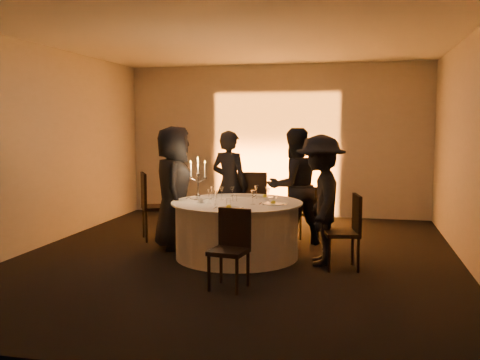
% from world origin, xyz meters
% --- Properties ---
extents(floor, '(7.00, 7.00, 0.00)m').
position_xyz_m(floor, '(0.00, 0.00, 0.00)').
color(floor, black).
rests_on(floor, ground).
extents(ceiling, '(7.00, 7.00, 0.00)m').
position_xyz_m(ceiling, '(0.00, 0.00, 3.00)').
color(ceiling, silver).
rests_on(ceiling, wall_back).
extents(wall_back, '(7.00, 0.00, 7.00)m').
position_xyz_m(wall_back, '(0.00, 3.50, 1.50)').
color(wall_back, '#B5B1A8').
rests_on(wall_back, floor).
extents(wall_front, '(7.00, 0.00, 7.00)m').
position_xyz_m(wall_front, '(0.00, -3.50, 1.50)').
color(wall_front, '#B5B1A8').
rests_on(wall_front, floor).
extents(wall_left, '(0.00, 7.00, 7.00)m').
position_xyz_m(wall_left, '(-3.00, 0.00, 1.50)').
color(wall_left, '#B5B1A8').
rests_on(wall_left, floor).
extents(wall_right, '(0.00, 7.00, 7.00)m').
position_xyz_m(wall_right, '(3.00, 0.00, 1.50)').
color(wall_right, '#B5B1A8').
rests_on(wall_right, floor).
extents(uplighter_fixture, '(0.25, 0.12, 0.10)m').
position_xyz_m(uplighter_fixture, '(0.00, 3.20, 0.05)').
color(uplighter_fixture, black).
rests_on(uplighter_fixture, floor).
extents(banquet_table, '(1.80, 1.80, 0.77)m').
position_xyz_m(banquet_table, '(0.00, 0.00, 0.38)').
color(banquet_table, black).
rests_on(banquet_table, floor).
extents(chair_left, '(0.64, 0.64, 1.07)m').
position_xyz_m(chair_left, '(-1.56, 0.80, 0.61)').
color(chair_left, black).
rests_on(chair_left, floor).
extents(chair_back_left, '(0.48, 0.48, 1.07)m').
position_xyz_m(chair_back_left, '(-0.02, 1.30, 0.61)').
color(chair_back_left, black).
rests_on(chair_back_left, floor).
extents(chair_back_right, '(0.54, 0.54, 0.88)m').
position_xyz_m(chair_back_right, '(1.02, 1.18, 0.49)').
color(chair_back_right, black).
rests_on(chair_back_right, floor).
extents(chair_right, '(0.49, 0.49, 0.95)m').
position_xyz_m(chair_right, '(1.50, -0.29, 0.53)').
color(chair_right, black).
rests_on(chair_right, floor).
extents(chair_front, '(0.44, 0.45, 0.88)m').
position_xyz_m(chair_front, '(0.24, -1.35, 0.49)').
color(chair_front, black).
rests_on(chair_front, floor).
extents(guest_left, '(0.80, 1.01, 1.80)m').
position_xyz_m(guest_left, '(-1.01, 0.30, 0.90)').
color(guest_left, black).
rests_on(guest_left, floor).
extents(guest_back_left, '(0.73, 0.59, 1.73)m').
position_xyz_m(guest_back_left, '(-0.39, 1.17, 0.86)').
color(guest_back_left, black).
rests_on(guest_back_left, floor).
extents(guest_back_right, '(1.09, 1.05, 1.77)m').
position_xyz_m(guest_back_right, '(0.67, 0.94, 0.89)').
color(guest_back_right, black).
rests_on(guest_back_right, floor).
extents(guest_right, '(0.74, 1.16, 1.70)m').
position_xyz_m(guest_right, '(1.14, -0.12, 0.85)').
color(guest_right, black).
rests_on(guest_right, floor).
extents(plate_left, '(0.36, 0.27, 0.01)m').
position_xyz_m(plate_left, '(-0.59, 0.18, 0.78)').
color(plate_left, white).
rests_on(plate_left, banquet_table).
extents(plate_back_left, '(0.36, 0.29, 0.01)m').
position_xyz_m(plate_back_left, '(-0.03, 0.56, 0.78)').
color(plate_back_left, white).
rests_on(plate_back_left, banquet_table).
extents(plate_back_right, '(0.35, 0.25, 0.08)m').
position_xyz_m(plate_back_right, '(0.31, 0.46, 0.79)').
color(plate_back_right, white).
rests_on(plate_back_right, banquet_table).
extents(plate_right, '(0.36, 0.29, 0.08)m').
position_xyz_m(plate_right, '(0.52, -0.12, 0.79)').
color(plate_right, white).
rests_on(plate_right, banquet_table).
extents(plate_front, '(0.36, 0.27, 0.08)m').
position_xyz_m(plate_front, '(0.03, -0.60, 0.79)').
color(plate_front, white).
rests_on(plate_front, banquet_table).
extents(coffee_cup, '(0.11, 0.11, 0.07)m').
position_xyz_m(coffee_cup, '(-0.46, -0.19, 0.80)').
color(coffee_cup, white).
rests_on(coffee_cup, banquet_table).
extents(candelabra, '(0.26, 0.12, 0.61)m').
position_xyz_m(candelabra, '(-0.55, -0.01, 0.98)').
color(candelabra, silver).
rests_on(candelabra, banquet_table).
extents(wine_glass_a, '(0.07, 0.07, 0.19)m').
position_xyz_m(wine_glass_a, '(-0.22, -0.29, 0.91)').
color(wine_glass_a, white).
rests_on(wine_glass_a, banquet_table).
extents(wine_glass_b, '(0.07, 0.07, 0.19)m').
position_xyz_m(wine_glass_b, '(0.26, -0.20, 0.91)').
color(wine_glass_b, white).
rests_on(wine_glass_b, banquet_table).
extents(wine_glass_c, '(0.07, 0.07, 0.19)m').
position_xyz_m(wine_glass_c, '(0.20, 0.37, 0.91)').
color(wine_glass_c, white).
rests_on(wine_glass_c, banquet_table).
extents(wine_glass_d, '(0.07, 0.07, 0.19)m').
position_xyz_m(wine_glass_d, '(-0.24, 0.12, 0.91)').
color(wine_glass_d, white).
rests_on(wine_glass_d, banquet_table).
extents(wine_glass_e, '(0.07, 0.07, 0.19)m').
position_xyz_m(wine_glass_e, '(0.41, 0.11, 0.91)').
color(wine_glass_e, white).
rests_on(wine_glass_e, banquet_table).
extents(wine_glass_f, '(0.07, 0.07, 0.19)m').
position_xyz_m(wine_glass_f, '(-0.33, -0.24, 0.91)').
color(wine_glass_f, white).
rests_on(wine_glass_f, banquet_table).
extents(wine_glass_g, '(0.07, 0.07, 0.19)m').
position_xyz_m(wine_glass_g, '(0.37, 0.27, 0.91)').
color(wine_glass_g, white).
rests_on(wine_glass_g, banquet_table).
extents(wine_glass_h, '(0.07, 0.07, 0.19)m').
position_xyz_m(wine_glass_h, '(-0.10, 0.13, 0.91)').
color(wine_glass_h, white).
rests_on(wine_glass_h, banquet_table).
extents(wine_glass_i, '(0.07, 0.07, 0.19)m').
position_xyz_m(wine_glass_i, '(-0.39, 0.11, 0.91)').
color(wine_glass_i, white).
rests_on(wine_glass_i, banquet_table).
extents(tumbler_a, '(0.07, 0.07, 0.09)m').
position_xyz_m(tumbler_a, '(-0.38, 0.26, 0.82)').
color(tumbler_a, white).
rests_on(tumbler_a, banquet_table).
extents(tumbler_b, '(0.07, 0.07, 0.09)m').
position_xyz_m(tumbler_b, '(-0.04, 0.03, 0.82)').
color(tumbler_b, white).
rests_on(tumbler_b, banquet_table).
extents(tumbler_c, '(0.07, 0.07, 0.09)m').
position_xyz_m(tumbler_c, '(-0.03, -0.34, 0.82)').
color(tumbler_c, white).
rests_on(tumbler_c, banquet_table).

